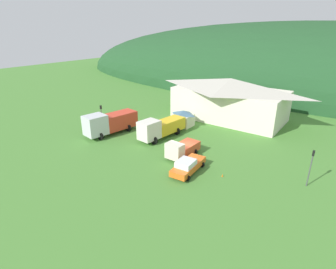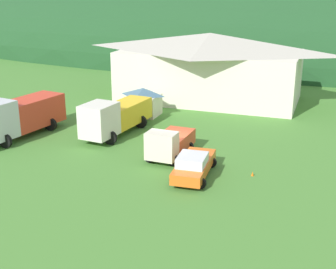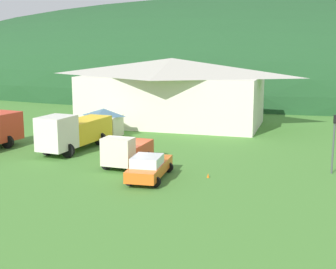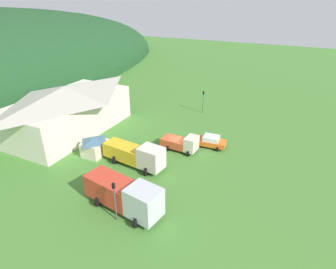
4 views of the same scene
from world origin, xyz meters
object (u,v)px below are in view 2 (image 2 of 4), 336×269
at_px(tow_truck_silver, 16,115).
at_px(play_shed_cream, 143,101).
at_px(traffic_cone_near_pickup, 252,176).
at_px(depot_building, 210,66).
at_px(heavy_rig_striped, 114,116).
at_px(light_truck_cream, 169,143).
at_px(service_pickup_orange, 194,165).

bearing_deg(tow_truck_silver, play_shed_cream, 152.54).
bearing_deg(tow_truck_silver, traffic_cone_near_pickup, 94.84).
bearing_deg(traffic_cone_near_pickup, tow_truck_silver, 175.60).
bearing_deg(depot_building, play_shed_cream, -117.71).
height_order(tow_truck_silver, traffic_cone_near_pickup, tow_truck_silver).
relative_size(heavy_rig_striped, light_truck_cream, 1.67).
height_order(depot_building, play_shed_cream, depot_building).
distance_m(light_truck_cream, service_pickup_orange, 3.85).
bearing_deg(play_shed_cream, traffic_cone_near_pickup, -41.81).
xyz_separation_m(play_shed_cream, light_truck_cream, (6.13, -9.80, -0.25)).
distance_m(tow_truck_silver, heavy_rig_striped, 7.94).
xyz_separation_m(tow_truck_silver, heavy_rig_striped, (7.26, 3.22, -0.22)).
bearing_deg(service_pickup_orange, play_shed_cream, -148.78).
height_order(tow_truck_silver, light_truck_cream, tow_truck_silver).
bearing_deg(traffic_cone_near_pickup, light_truck_cream, 168.19).
xyz_separation_m(heavy_rig_striped, traffic_cone_near_pickup, (12.34, -4.72, -1.64)).
xyz_separation_m(heavy_rig_striped, service_pickup_orange, (8.71, -6.16, -0.81)).
relative_size(tow_truck_silver, heavy_rig_striped, 1.04).
height_order(play_shed_cream, heavy_rig_striped, heavy_rig_striped).
relative_size(tow_truck_silver, light_truck_cream, 1.73).
distance_m(heavy_rig_striped, service_pickup_orange, 10.70).
distance_m(service_pickup_orange, traffic_cone_near_pickup, 3.99).
distance_m(depot_building, light_truck_cream, 18.27).
bearing_deg(light_truck_cream, heavy_rig_striped, -117.14).
relative_size(heavy_rig_striped, traffic_cone_near_pickup, 13.63).
relative_size(depot_building, service_pickup_orange, 3.72).
relative_size(tow_truck_silver, traffic_cone_near_pickup, 14.19).
height_order(light_truck_cream, traffic_cone_near_pickup, light_truck_cream).
height_order(depot_building, service_pickup_orange, depot_building).
relative_size(depot_building, play_shed_cream, 6.26).
bearing_deg(play_shed_cream, depot_building, 62.29).
bearing_deg(heavy_rig_striped, play_shed_cream, -172.83).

